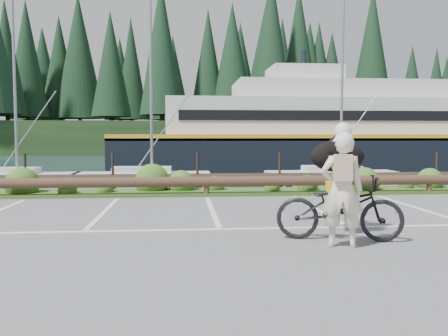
# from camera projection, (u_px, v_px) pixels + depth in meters

# --- Properties ---
(ground) EXTENTS (72.00, 72.00, 0.00)m
(ground) POSITION_uv_depth(u_px,v_px,m) (218.00, 226.00, 9.69)
(ground) COLOR #5A5A5D
(harbor_backdrop) EXTENTS (170.00, 160.00, 30.00)m
(harbor_backdrop) POSITION_uv_depth(u_px,v_px,m) (188.00, 145.00, 87.70)
(harbor_backdrop) COLOR #182F3A
(harbor_backdrop) RESTS_ON ground
(vegetation_strip) EXTENTS (34.00, 1.60, 0.10)m
(vegetation_strip) POSITION_uv_depth(u_px,v_px,m) (205.00, 192.00, 14.95)
(vegetation_strip) COLOR #3D5B21
(vegetation_strip) RESTS_ON ground
(log_rail) EXTENTS (32.00, 0.30, 0.60)m
(log_rail) POSITION_uv_depth(u_px,v_px,m) (207.00, 197.00, 14.26)
(log_rail) COLOR #443021
(log_rail) RESTS_ON ground
(bicycle) EXTENTS (2.31, 1.30, 1.15)m
(bicycle) POSITION_uv_depth(u_px,v_px,m) (339.00, 208.00, 8.31)
(bicycle) COLOR black
(bicycle) RESTS_ON ground
(cyclist) EXTENTS (0.79, 0.62, 1.90)m
(cyclist) POSITION_uv_depth(u_px,v_px,m) (342.00, 190.00, 7.78)
(cyclist) COLOR #F3E8CE
(cyclist) RESTS_ON ground
(dog) EXTENTS (0.75, 1.13, 0.60)m
(dog) POSITION_uv_depth(u_px,v_px,m) (337.00, 156.00, 8.94)
(dog) COLOR black
(dog) RESTS_ON bicycle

